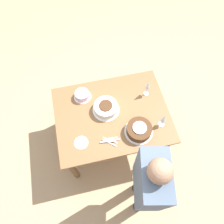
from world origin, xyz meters
TOP-DOWN VIEW (x-y plane):
  - ground_plane at (0.00, 0.00)m, footprint 12.00×12.00m
  - dining_table at (0.00, 0.00)m, footprint 1.29×0.99m
  - cake_center_white at (-0.06, 0.07)m, footprint 0.31×0.31m
  - cake_front_chocolate at (0.23, -0.27)m, footprint 0.31×0.31m
  - cake_back_decorated at (-0.29, 0.30)m, footprint 0.20×0.20m
  - wine_glass_near at (0.46, 0.17)m, footprint 0.06×0.06m
  - wine_glass_far at (0.50, -0.25)m, footprint 0.07×0.07m
  - dessert_plate_left at (-0.40, -0.26)m, footprint 0.15×0.15m
  - fork_pile at (-0.09, -0.31)m, footprint 0.22×0.14m
  - person_cutting at (0.13, -0.86)m, footprint 0.30×0.44m

SIDE VIEW (x-z plane):
  - ground_plane at x=0.00m, z-range 0.00..0.00m
  - dining_table at x=0.00m, z-range 0.26..0.99m
  - dessert_plate_left at x=-0.40m, z-range 0.74..0.74m
  - fork_pile at x=-0.09m, z-range 0.74..0.76m
  - cake_back_decorated at x=-0.29m, z-range 0.74..0.82m
  - cake_center_white at x=-0.06m, z-range 0.73..0.84m
  - cake_front_chocolate at x=0.23m, z-range 0.73..0.85m
  - wine_glass_far at x=0.50m, z-range 0.77..0.97m
  - wine_glass_near at x=0.46m, z-range 0.78..1.02m
  - person_cutting at x=0.13m, z-range 0.16..1.75m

